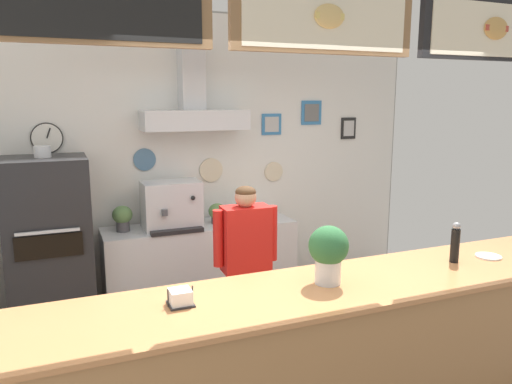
{
  "coord_description": "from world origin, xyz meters",
  "views": [
    {
      "loc": [
        -1.57,
        -2.82,
        2.18
      ],
      "look_at": [
        -0.13,
        0.68,
        1.46
      ],
      "focal_mm": 34.48,
      "sensor_mm": 36.0,
      "label": 1
    }
  ],
  "objects_px": {
    "espresso_machine": "(172,205)",
    "condiment_plate": "(488,256)",
    "shop_worker": "(246,270)",
    "potted_rosemary": "(217,213)",
    "potted_oregano": "(244,209)",
    "napkin_holder": "(180,298)",
    "pepper_grinder": "(455,243)",
    "pizza_oven": "(50,250)",
    "potted_thyme": "(122,217)",
    "basil_vase": "(328,253)"
  },
  "relations": [
    {
      "from": "potted_rosemary",
      "to": "condiment_plate",
      "type": "distance_m",
      "value": 2.62
    },
    {
      "from": "napkin_holder",
      "to": "condiment_plate",
      "type": "relative_size",
      "value": 0.81
    },
    {
      "from": "potted_thyme",
      "to": "condiment_plate",
      "type": "distance_m",
      "value": 3.23
    },
    {
      "from": "pizza_oven",
      "to": "basil_vase",
      "type": "relative_size",
      "value": 4.92
    },
    {
      "from": "pizza_oven",
      "to": "basil_vase",
      "type": "height_order",
      "value": "pizza_oven"
    },
    {
      "from": "pizza_oven",
      "to": "potted_rosemary",
      "type": "height_order",
      "value": "pizza_oven"
    },
    {
      "from": "potted_oregano",
      "to": "pizza_oven",
      "type": "bearing_deg",
      "value": -176.69
    },
    {
      "from": "shop_worker",
      "to": "espresso_machine",
      "type": "bearing_deg",
      "value": -71.56
    },
    {
      "from": "shop_worker",
      "to": "napkin_holder",
      "type": "xyz_separation_m",
      "value": [
        -0.79,
        -1.06,
        0.3
      ]
    },
    {
      "from": "potted_oregano",
      "to": "potted_thyme",
      "type": "distance_m",
      "value": 1.25
    },
    {
      "from": "condiment_plate",
      "to": "espresso_machine",
      "type": "bearing_deg",
      "value": 128.2
    },
    {
      "from": "espresso_machine",
      "to": "basil_vase",
      "type": "xyz_separation_m",
      "value": [
        0.46,
        -2.26,
        0.12
      ]
    },
    {
      "from": "pepper_grinder",
      "to": "napkin_holder",
      "type": "bearing_deg",
      "value": 179.65
    },
    {
      "from": "potted_rosemary",
      "to": "potted_oregano",
      "type": "height_order",
      "value": "potted_oregano"
    },
    {
      "from": "basil_vase",
      "to": "condiment_plate",
      "type": "relative_size",
      "value": 2.03
    },
    {
      "from": "potted_thyme",
      "to": "pepper_grinder",
      "type": "relative_size",
      "value": 0.89
    },
    {
      "from": "napkin_holder",
      "to": "pepper_grinder",
      "type": "bearing_deg",
      "value": -0.35
    },
    {
      "from": "pizza_oven",
      "to": "shop_worker",
      "type": "xyz_separation_m",
      "value": [
        1.47,
        -1.06,
        -0.04
      ]
    },
    {
      "from": "espresso_machine",
      "to": "condiment_plate",
      "type": "bearing_deg",
      "value": -51.8
    },
    {
      "from": "pizza_oven",
      "to": "basil_vase",
      "type": "distance_m",
      "value": 2.7
    },
    {
      "from": "potted_oregano",
      "to": "condiment_plate",
      "type": "bearing_deg",
      "value": -65.97
    },
    {
      "from": "shop_worker",
      "to": "pepper_grinder",
      "type": "distance_m",
      "value": 1.61
    },
    {
      "from": "espresso_machine",
      "to": "potted_rosemary",
      "type": "height_order",
      "value": "espresso_machine"
    },
    {
      "from": "pepper_grinder",
      "to": "condiment_plate",
      "type": "distance_m",
      "value": 0.33
    },
    {
      "from": "espresso_machine",
      "to": "napkin_holder",
      "type": "distance_m",
      "value": 2.28
    },
    {
      "from": "shop_worker",
      "to": "pepper_grinder",
      "type": "bearing_deg",
      "value": 139.04
    },
    {
      "from": "espresso_machine",
      "to": "potted_rosemary",
      "type": "relative_size",
      "value": 2.7
    },
    {
      "from": "espresso_machine",
      "to": "condiment_plate",
      "type": "relative_size",
      "value": 3.17
    },
    {
      "from": "shop_worker",
      "to": "potted_oregano",
      "type": "height_order",
      "value": "shop_worker"
    },
    {
      "from": "espresso_machine",
      "to": "condiment_plate",
      "type": "distance_m",
      "value": 2.87
    },
    {
      "from": "potted_thyme",
      "to": "pepper_grinder",
      "type": "height_order",
      "value": "pepper_grinder"
    },
    {
      "from": "shop_worker",
      "to": "condiment_plate",
      "type": "bearing_deg",
      "value": 145.44
    },
    {
      "from": "potted_oregano",
      "to": "condiment_plate",
      "type": "distance_m",
      "value": 2.47
    },
    {
      "from": "potted_thyme",
      "to": "condiment_plate",
      "type": "height_order",
      "value": "potted_thyme"
    },
    {
      "from": "espresso_machine",
      "to": "potted_oregano",
      "type": "height_order",
      "value": "espresso_machine"
    },
    {
      "from": "pizza_oven",
      "to": "pepper_grinder",
      "type": "relative_size",
      "value": 6.28
    },
    {
      "from": "shop_worker",
      "to": "espresso_machine",
      "type": "height_order",
      "value": "shop_worker"
    },
    {
      "from": "pizza_oven",
      "to": "condiment_plate",
      "type": "xyz_separation_m",
      "value": [
        2.91,
        -2.14,
        0.23
      ]
    },
    {
      "from": "espresso_machine",
      "to": "potted_rosemary",
      "type": "bearing_deg",
      "value": 1.56
    },
    {
      "from": "shop_worker",
      "to": "potted_rosemary",
      "type": "relative_size",
      "value": 7.17
    },
    {
      "from": "pepper_grinder",
      "to": "potted_thyme",
      "type": "bearing_deg",
      "value": 130.07
    },
    {
      "from": "shop_worker",
      "to": "pepper_grinder",
      "type": "xyz_separation_m",
      "value": [
        1.13,
        -1.07,
        0.4
      ]
    },
    {
      "from": "shop_worker",
      "to": "napkin_holder",
      "type": "relative_size",
      "value": 10.42
    },
    {
      "from": "shop_worker",
      "to": "basil_vase",
      "type": "bearing_deg",
      "value": 98.68
    },
    {
      "from": "pizza_oven",
      "to": "potted_rosemary",
      "type": "xyz_separation_m",
      "value": [
        1.62,
        0.13,
        0.17
      ]
    },
    {
      "from": "condiment_plate",
      "to": "shop_worker",
      "type": "bearing_deg",
      "value": 143.02
    },
    {
      "from": "potted_rosemary",
      "to": "pepper_grinder",
      "type": "xyz_separation_m",
      "value": [
        0.99,
        -2.26,
        0.19
      ]
    },
    {
      "from": "potted_rosemary",
      "to": "pepper_grinder",
      "type": "height_order",
      "value": "pepper_grinder"
    },
    {
      "from": "pepper_grinder",
      "to": "condiment_plate",
      "type": "bearing_deg",
      "value": -2.49
    },
    {
      "from": "potted_rosemary",
      "to": "napkin_holder",
      "type": "height_order",
      "value": "napkin_holder"
    }
  ]
}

